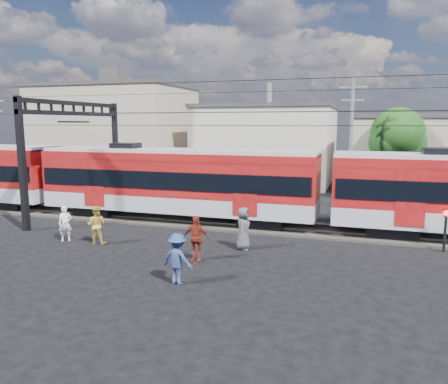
{
  "coord_description": "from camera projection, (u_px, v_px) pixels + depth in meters",
  "views": [
    {
      "loc": [
        6.86,
        -14.76,
        5.63
      ],
      "look_at": [
        0.52,
        5.0,
        2.34
      ],
      "focal_mm": 35.0,
      "sensor_mm": 36.0,
      "label": 1
    }
  ],
  "objects": [
    {
      "name": "ground",
      "position": [
        172.0,
        270.0,
        16.84
      ],
      "size": [
        120.0,
        120.0,
        0.0
      ],
      "primitive_type": "plane",
      "color": "black",
      "rests_on": "ground"
    },
    {
      "name": "track_bed",
      "position": [
        232.0,
        224.0,
        24.35
      ],
      "size": [
        70.0,
        3.4,
        0.12
      ],
      "primitive_type": "cube",
      "color": "#2D2823",
      "rests_on": "ground"
    },
    {
      "name": "rail_near",
      "position": [
        228.0,
        225.0,
        23.62
      ],
      "size": [
        70.0,
        0.12,
        0.12
      ],
      "primitive_type": "cube",
      "color": "#59544C",
      "rests_on": "track_bed"
    },
    {
      "name": "rail_far",
      "position": [
        235.0,
        219.0,
        25.04
      ],
      "size": [
        70.0,
        0.12,
        0.12
      ],
      "primitive_type": "cube",
      "color": "#59544C",
      "rests_on": "track_bed"
    },
    {
      "name": "commuter_train",
      "position": [
        180.0,
        180.0,
        24.92
      ],
      "size": [
        50.3,
        3.08,
        4.17
      ],
      "color": "black",
      "rests_on": "ground"
    },
    {
      "name": "catenary",
      "position": [
        94.0,
        131.0,
        26.17
      ],
      "size": [
        70.0,
        9.3,
        7.52
      ],
      "color": "black",
      "rests_on": "ground"
    },
    {
      "name": "building_west",
      "position": [
        116.0,
        133.0,
        43.81
      ],
      "size": [
        14.28,
        10.2,
        9.3
      ],
      "color": "tan",
      "rests_on": "ground"
    },
    {
      "name": "building_midwest",
      "position": [
        269.0,
        144.0,
        42.26
      ],
      "size": [
        12.24,
        12.24,
        7.3
      ],
      "color": "beige",
      "rests_on": "ground"
    },
    {
      "name": "utility_pole_mid",
      "position": [
        351.0,
        140.0,
        28.42
      ],
      "size": [
        1.8,
        0.24,
        8.5
      ],
      "color": "slate",
      "rests_on": "ground"
    },
    {
      "name": "tree_near",
      "position": [
        400.0,
        137.0,
        30.35
      ],
      "size": [
        3.82,
        3.64,
        6.72
      ],
      "color": "#382619",
      "rests_on": "ground"
    },
    {
      "name": "pedestrian_a",
      "position": [
        65.0,
        223.0,
        20.96
      ],
      "size": [
        0.74,
        0.69,
        1.71
      ],
      "primitive_type": "imported",
      "rotation": [
        0.0,
        0.0,
        0.6
      ],
      "color": "white",
      "rests_on": "ground"
    },
    {
      "name": "pedestrian_b",
      "position": [
        96.0,
        225.0,
        20.43
      ],
      "size": [
        1.02,
        0.87,
        1.81
      ],
      "primitive_type": "imported",
      "rotation": [
        0.0,
        0.0,
        3.38
      ],
      "color": "gold",
      "rests_on": "ground"
    },
    {
      "name": "pedestrian_c",
      "position": [
        178.0,
        259.0,
        15.29
      ],
      "size": [
        1.29,
        0.89,
        1.83
      ],
      "primitive_type": "imported",
      "rotation": [
        0.0,
        0.0,
        2.96
      ],
      "color": "navy",
      "rests_on": "ground"
    },
    {
      "name": "pedestrian_d",
      "position": [
        196.0,
        238.0,
        17.87
      ],
      "size": [
        1.14,
        0.52,
        1.91
      ],
      "primitive_type": "imported",
      "rotation": [
        0.0,
        0.0,
        0.05
      ],
      "color": "maroon",
      "rests_on": "ground"
    },
    {
      "name": "pedestrian_e",
      "position": [
        243.0,
        229.0,
        19.5
      ],
      "size": [
        0.69,
        0.99,
        1.93
      ],
      "primitive_type": "imported",
      "rotation": [
        0.0,
        0.0,
        1.65
      ],
      "color": "#4C4B50",
      "rests_on": "ground"
    },
    {
      "name": "crossing_signal",
      "position": [
        446.0,
        222.0,
        19.06
      ],
      "size": [
        0.28,
        0.28,
        1.92
      ],
      "color": "black",
      "rests_on": "ground"
    }
  ]
}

